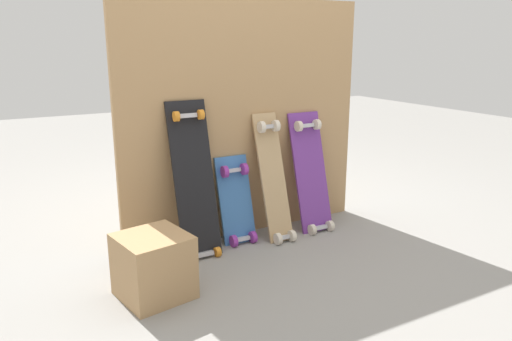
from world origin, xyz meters
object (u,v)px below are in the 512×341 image
at_px(skateboard_natural, 274,182).
at_px(skateboard_purple, 311,177).
at_px(wooden_crate, 154,266).
at_px(skateboard_blue, 237,205).
at_px(skateboard_black, 195,185).

bearing_deg(skateboard_natural, skateboard_purple, 3.42).
xyz_separation_m(skateboard_natural, wooden_crate, (-0.90, -0.38, -0.20)).
height_order(skateboard_natural, wooden_crate, skateboard_natural).
height_order(skateboard_blue, skateboard_purple, skateboard_purple).
relative_size(skateboard_natural, wooden_crate, 2.66).
distance_m(skateboard_natural, skateboard_purple, 0.30).
relative_size(skateboard_blue, skateboard_purple, 0.71).
relative_size(skateboard_purple, wooden_crate, 2.61).
bearing_deg(skateboard_blue, skateboard_natural, -12.15).
height_order(skateboard_purple, wooden_crate, skateboard_purple).
bearing_deg(wooden_crate, skateboard_natural, 22.63).
bearing_deg(skateboard_purple, skateboard_blue, 176.42).
bearing_deg(skateboard_black, skateboard_blue, 6.66).
bearing_deg(skateboard_natural, wooden_crate, -157.37).
bearing_deg(wooden_crate, skateboard_purple, 18.21).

